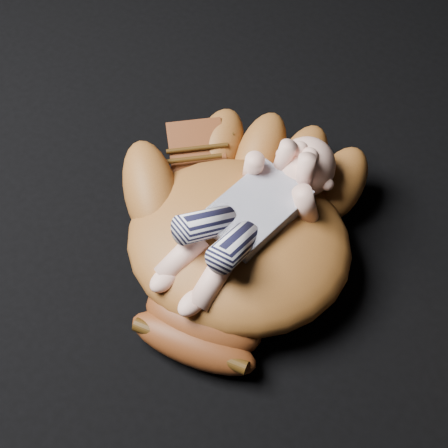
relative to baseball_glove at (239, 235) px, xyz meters
The scene contains 2 objects.
baseball_glove is the anchor object (origin of this frame).
newborn_baby 0.05m from the baseball_glove, ahead, with size 0.17×0.36×0.15m, color #EFB09A, non-canonical shape.
Camera 1 is at (0.22, -0.56, 0.96)m, focal length 55.00 mm.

